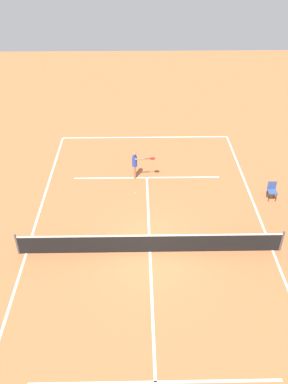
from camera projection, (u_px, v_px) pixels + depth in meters
ground_plane at (150, 252)px, 17.28m from camera, size 60.00×60.00×0.00m
court_lines at (150, 252)px, 17.28m from camera, size 10.78×21.36×0.01m
tennis_net at (150, 243)px, 17.00m from camera, size 11.38×0.10×1.07m
player_serving at (136, 163)px, 21.52m from camera, size 1.26×0.50×1.61m
tennis_ball at (136, 193)px, 20.80m from camera, size 0.07×0.07×0.07m
courtside_chair_mid at (272, 190)px, 20.16m from camera, size 0.44×0.46×0.95m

